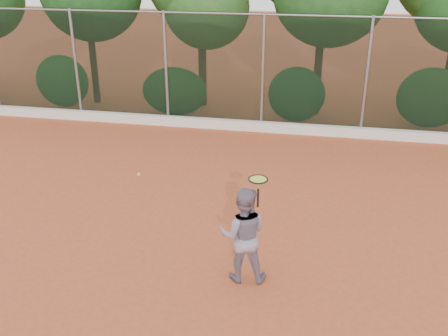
# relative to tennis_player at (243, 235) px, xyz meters

# --- Properties ---
(ground) EXTENTS (80.00, 80.00, 0.00)m
(ground) POSITION_rel_tennis_player_xyz_m (-0.66, 0.71, -0.84)
(ground) COLOR #BC512C
(ground) RESTS_ON ground
(concrete_curb) EXTENTS (24.00, 0.20, 0.30)m
(concrete_curb) POSITION_rel_tennis_player_xyz_m (-0.66, 7.53, -0.69)
(concrete_curb) COLOR silver
(concrete_curb) RESTS_ON ground
(tennis_player) EXTENTS (0.89, 0.73, 1.68)m
(tennis_player) POSITION_rel_tennis_player_xyz_m (0.00, 0.00, 0.00)
(tennis_player) COLOR gray
(tennis_player) RESTS_ON ground
(chainlink_fence) EXTENTS (24.09, 0.09, 3.50)m
(chainlink_fence) POSITION_rel_tennis_player_xyz_m (-0.66, 7.71, 1.02)
(chainlink_fence) COLOR black
(chainlink_fence) RESTS_ON ground
(tennis_racket) EXTENTS (0.34, 0.34, 0.53)m
(tennis_racket) POSITION_rel_tennis_player_xyz_m (0.23, -0.12, 1.04)
(tennis_racket) COLOR black
(tennis_racket) RESTS_ON ground
(tennis_ball_in_flight) EXTENTS (0.06, 0.06, 0.06)m
(tennis_ball_in_flight) POSITION_rel_tennis_player_xyz_m (-1.92, 0.47, 0.71)
(tennis_ball_in_flight) COLOR #C0CF2F
(tennis_ball_in_flight) RESTS_ON ground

